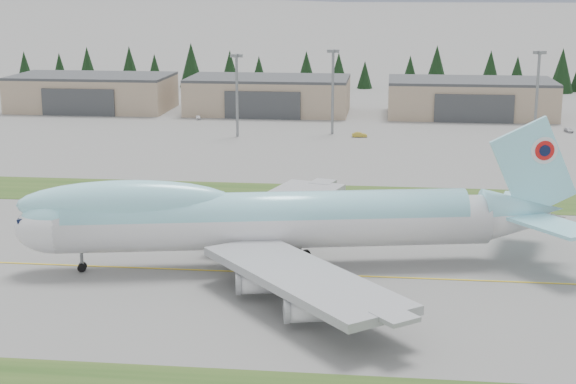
# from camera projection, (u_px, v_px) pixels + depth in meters

# --- Properties ---
(ground) EXTENTS (7000.00, 7000.00, 0.00)m
(ground) POSITION_uv_depth(u_px,v_px,m) (228.00, 271.00, 120.96)
(ground) COLOR slate
(ground) RESTS_ON ground
(grass_strip_far) EXTENTS (400.00, 18.00, 0.08)m
(grass_strip_far) POSITION_uv_depth(u_px,v_px,m) (271.00, 195.00, 164.43)
(grass_strip_far) COLOR #284819
(grass_strip_far) RESTS_ON ground
(taxiway_line_main) EXTENTS (400.00, 0.40, 0.02)m
(taxiway_line_main) POSITION_uv_depth(u_px,v_px,m) (228.00, 271.00, 120.96)
(taxiway_line_main) COLOR gold
(taxiway_line_main) RESTS_ON ground
(boeing_747_freighter) EXTENTS (79.11, 66.71, 20.75)m
(boeing_747_freighter) POSITION_uv_depth(u_px,v_px,m) (269.00, 219.00, 121.53)
(boeing_747_freighter) COLOR silver
(boeing_747_freighter) RESTS_ON ground
(hangar_left) EXTENTS (48.00, 26.60, 10.80)m
(hangar_left) POSITION_uv_depth(u_px,v_px,m) (93.00, 92.00, 272.38)
(hangar_left) COLOR tan
(hangar_left) RESTS_ON ground
(hangar_center) EXTENTS (48.00, 26.60, 10.80)m
(hangar_center) POSITION_uv_depth(u_px,v_px,m) (269.00, 95.00, 266.20)
(hangar_center) COLOR tan
(hangar_center) RESTS_ON ground
(hangar_right) EXTENTS (48.00, 26.60, 10.80)m
(hangar_right) POSITION_uv_depth(u_px,v_px,m) (470.00, 98.00, 259.45)
(hangar_right) COLOR tan
(hangar_right) RESTS_ON ground
(floodlight_masts) EXTENTS (117.64, 10.19, 23.90)m
(floodlight_masts) POSITION_uv_depth(u_px,v_px,m) (488.00, 78.00, 218.71)
(floodlight_masts) COLOR slate
(floodlight_masts) RESTS_ON ground
(service_vehicle_a) EXTENTS (2.30, 3.57, 1.13)m
(service_vehicle_a) POSITION_uv_depth(u_px,v_px,m) (198.00, 119.00, 254.30)
(service_vehicle_a) COLOR white
(service_vehicle_a) RESTS_ON ground
(service_vehicle_b) EXTENTS (3.97, 1.57, 1.29)m
(service_vehicle_b) POSITION_uv_depth(u_px,v_px,m) (360.00, 137.00, 225.19)
(service_vehicle_b) COLOR gold
(service_vehicle_b) RESTS_ON ground
(service_vehicle_c) EXTENTS (2.36, 4.07, 1.11)m
(service_vehicle_c) POSITION_uv_depth(u_px,v_px,m) (569.00, 132.00, 232.56)
(service_vehicle_c) COLOR #B6B5BB
(service_vehicle_c) RESTS_ON ground
(conifer_belt) EXTENTS (273.32, 14.23, 16.64)m
(conifer_belt) POSITION_uv_depth(u_px,v_px,m) (349.00, 70.00, 324.10)
(conifer_belt) COLOR black
(conifer_belt) RESTS_ON ground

